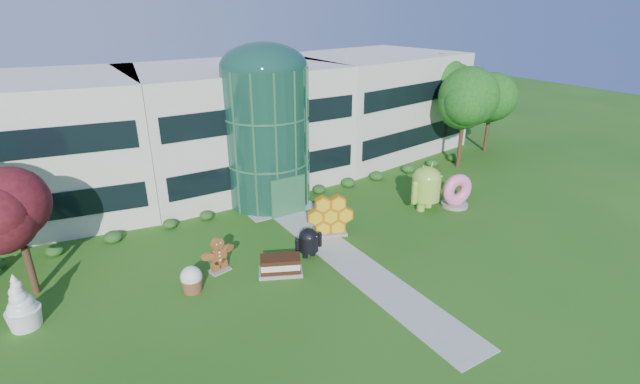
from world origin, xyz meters
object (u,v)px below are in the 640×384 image
android_green (426,184)px  donut (456,190)px  android_black (309,240)px  gingerbread (218,254)px

android_green → donut: bearing=-33.2°
android_green → android_black: bearing=175.4°
android_green → gingerbread: bearing=168.3°
android_black → gingerbread: size_ratio=0.92×
donut → gingerbread: size_ratio=1.11×
android_black → android_green: bearing=7.7°
donut → gingerbread: bearing=-173.7°
android_black → donut: size_ratio=0.83×
donut → gingerbread: donut is taller
android_black → gingerbread: 5.18m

